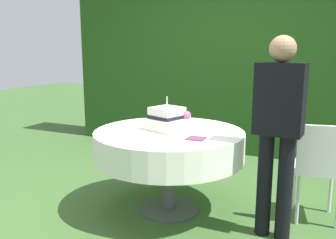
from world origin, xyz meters
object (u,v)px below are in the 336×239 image
object	(u,v)px
serving_plate_near	(222,131)
standing_person	(278,124)
garden_chair	(319,163)
serving_plate_far	(176,119)
cake_table	(169,145)
napkin_stack	(196,138)
wedding_cake	(168,119)

from	to	relation	value
serving_plate_near	standing_person	size ratio (longest dim) A/B	0.09
garden_chair	standing_person	bearing A→B (deg)	-127.50
serving_plate_far	garden_chair	distance (m)	1.46
serving_plate_near	standing_person	world-z (taller)	standing_person
serving_plate_near	garden_chair	bearing A→B (deg)	9.15
cake_table	serving_plate_near	bearing A→B (deg)	21.75
cake_table	serving_plate_near	world-z (taller)	serving_plate_near
garden_chair	napkin_stack	bearing A→B (deg)	-152.45
wedding_cake	serving_plate_near	distance (m)	0.51
serving_plate_near	standing_person	bearing A→B (deg)	-27.59
serving_plate_near	garden_chair	size ratio (longest dim) A/B	0.15
wedding_cake	serving_plate_far	size ratio (longest dim) A/B	3.07
cake_table	serving_plate_near	xyz separation A→B (m)	(0.45, 0.18, 0.14)
serving_plate_far	standing_person	bearing A→B (deg)	-28.82
napkin_stack	cake_table	bearing A→B (deg)	151.22
serving_plate_near	serving_plate_far	bearing A→B (deg)	150.16
wedding_cake	garden_chair	bearing A→B (deg)	11.54
serving_plate_near	napkin_stack	size ratio (longest dim) A/B	0.92
napkin_stack	wedding_cake	bearing A→B (deg)	148.29
serving_plate_far	cake_table	bearing A→B (deg)	-73.36
serving_plate_far	napkin_stack	size ratio (longest dim) A/B	0.91
serving_plate_far	napkin_stack	xyz separation A→B (m)	(0.49, -0.71, -0.00)
napkin_stack	garden_chair	size ratio (longest dim) A/B	0.17
serving_plate_far	standing_person	distance (m)	1.29
garden_chair	wedding_cake	bearing A→B (deg)	-168.46
napkin_stack	garden_chair	bearing A→B (deg)	27.55
cake_table	standing_person	bearing A→B (deg)	-5.33
napkin_stack	standing_person	size ratio (longest dim) A/B	0.09
serving_plate_near	standing_person	xyz separation A→B (m)	(0.51, -0.27, 0.16)
wedding_cake	garden_chair	xyz separation A→B (m)	(1.31, 0.27, -0.32)
wedding_cake	napkin_stack	xyz separation A→B (m)	(0.36, -0.22, -0.09)
cake_table	garden_chair	size ratio (longest dim) A/B	1.54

